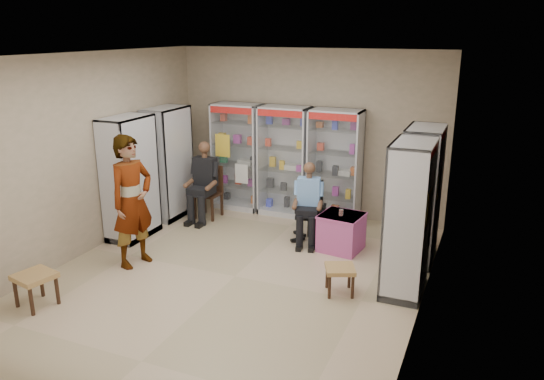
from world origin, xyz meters
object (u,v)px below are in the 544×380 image
at_px(cabinet_back_right, 335,166).
at_px(cabinet_right_near, 408,219).
at_px(cabinet_back_mid, 284,161).
at_px(pink_trunk, 341,232).
at_px(standing_man, 132,201).
at_px(woven_stool_b, 36,290).
at_px(cabinet_left_far, 168,163).
at_px(office_chair, 310,212).
at_px(woven_stool_a, 340,280).
at_px(seated_shopkeeper, 309,205).
at_px(cabinet_left_near, 130,178).
at_px(cabinet_right_far, 421,195).
at_px(wooden_chair, 208,192).
at_px(cabinet_back_left, 238,157).

bearing_deg(cabinet_back_right, cabinet_right_near, -53.84).
bearing_deg(cabinet_right_near, cabinet_back_mid, 49.16).
bearing_deg(pink_trunk, standing_man, -147.62).
height_order(woven_stool_b, standing_man, standing_man).
relative_size(cabinet_left_far, woven_stool_b, 4.65).
bearing_deg(cabinet_back_right, standing_man, -126.19).
relative_size(cabinet_left_far, office_chair, 2.06).
bearing_deg(cabinet_right_near, woven_stool_a, 117.80).
distance_m(seated_shopkeeper, pink_trunk, 0.69).
bearing_deg(cabinet_back_right, cabinet_left_far, -161.81).
distance_m(cabinet_back_mid, cabinet_left_far, 2.10).
relative_size(cabinet_left_near, office_chair, 2.06).
height_order(office_chair, seated_shopkeeper, seated_shopkeeper).
relative_size(cabinet_right_far, cabinet_left_near, 1.00).
distance_m(cabinet_left_near, pink_trunk, 3.49).
distance_m(woven_stool_a, standing_man, 3.11).
bearing_deg(woven_stool_b, wooden_chair, 84.57).
relative_size(cabinet_back_mid, seated_shopkeeper, 1.62).
relative_size(cabinet_back_right, seated_shopkeeper, 1.62).
height_order(pink_trunk, standing_man, standing_man).
distance_m(wooden_chair, pink_trunk, 2.70).
relative_size(cabinet_back_mid, pink_trunk, 3.31).
bearing_deg(office_chair, woven_stool_b, -138.22).
distance_m(cabinet_back_right, cabinet_right_near, 2.76).
bearing_deg(standing_man, cabinet_right_far, -51.01).
bearing_deg(cabinet_right_near, cabinet_back_right, 36.16).
relative_size(cabinet_right_far, wooden_chair, 2.13).
bearing_deg(pink_trunk, office_chair, 161.70).
bearing_deg(office_chair, woven_stool_a, -71.18).
distance_m(cabinet_right_near, standing_man, 3.82).
relative_size(cabinet_right_near, woven_stool_b, 4.65).
distance_m(cabinet_back_right, wooden_chair, 2.33).
relative_size(cabinet_back_left, woven_stool_b, 4.65).
bearing_deg(seated_shopkeeper, woven_stool_b, -138.62).
height_order(wooden_chair, seated_shopkeeper, seated_shopkeeper).
height_order(cabinet_left_far, seated_shopkeeper, cabinet_left_far).
bearing_deg(wooden_chair, office_chair, -8.72).
bearing_deg(cabinet_right_far, seated_shopkeeper, 88.86).
bearing_deg(standing_man, pink_trunk, -43.94).
bearing_deg(cabinet_right_far, cabinet_left_far, 87.43).
bearing_deg(woven_stool_b, cabinet_right_near, 27.88).
relative_size(cabinet_right_far, cabinet_left_far, 1.00).
relative_size(cabinet_back_mid, woven_stool_b, 4.65).
xyz_separation_m(cabinet_back_right, office_chair, (-0.09, -1.05, -0.51)).
bearing_deg(cabinet_right_near, seated_shopkeeper, 56.64).
height_order(office_chair, standing_man, standing_man).
bearing_deg(pink_trunk, woven_stool_b, -133.39).
bearing_deg(cabinet_back_left, cabinet_right_far, -17.75).
relative_size(woven_stool_a, woven_stool_b, 0.86).
relative_size(cabinet_left_near, wooden_chair, 2.13).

